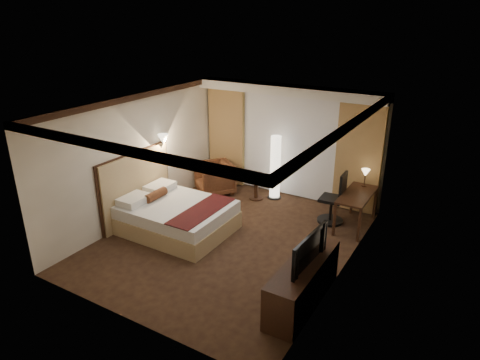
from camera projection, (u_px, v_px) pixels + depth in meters
The scene contains 21 objects.
floor at pixel (230, 240), 8.50m from camera, with size 4.50×5.50×0.01m, color black.
ceiling at pixel (228, 105), 7.50m from camera, with size 4.50×5.50×0.01m, color white.
back_wall at pixel (290, 141), 10.20m from camera, with size 4.50×0.02×2.70m, color beige.
left_wall at pixel (139, 157), 9.07m from camera, with size 0.02×5.50×2.70m, color beige.
right_wall at pixel (347, 202), 6.93m from camera, with size 0.02×5.50×2.70m, color beige.
crown_molding at pixel (228, 109), 7.53m from camera, with size 4.50×5.50×0.12m, color black, non-canonical shape.
soffit at pixel (288, 90), 9.54m from camera, with size 4.50×0.50×0.20m, color white.
curtain_sheer at pixel (289, 146), 10.17m from camera, with size 2.48×0.04×2.45m, color silver.
curtain_left_drape at pixel (227, 137), 10.93m from camera, with size 1.00×0.14×2.45m, color tan.
curtain_right_drape at pixel (359, 158), 9.32m from camera, with size 1.00×0.14×2.45m, color tan.
wall_sconce at pixel (163, 139), 9.38m from camera, with size 0.24×0.24×0.24m, color white, non-canonical shape.
bed at pixel (177, 217), 8.76m from camera, with size 2.11×1.65×0.62m, color white, non-canonical shape.
headboard at pixel (137, 187), 9.10m from camera, with size 0.12×1.95×1.50m, color tan, non-canonical shape.
armchair at pixel (215, 177), 10.56m from camera, with size 0.83×0.78×0.86m, color #442814.
side_table at pixel (256, 189), 10.29m from camera, with size 0.47×0.47×0.52m, color black, non-canonical shape.
floor_lamp at pixel (275, 167), 10.15m from camera, with size 0.33×0.33×1.57m, color white, non-canonical shape.
desk at pixel (356, 210), 8.91m from camera, with size 0.55×1.28×0.75m, color black, non-canonical shape.
desk_lamp at pixel (365, 179), 9.10m from camera, with size 0.18×0.18×0.34m, color #FFD899, non-canonical shape.
office_chair at pixel (332, 197), 9.04m from camera, with size 0.56×0.56×1.15m, color black, non-canonical shape.
dresser at pixel (303, 283), 6.56m from camera, with size 0.50×1.83×0.71m, color black, non-canonical shape.
television at pixel (304, 244), 6.33m from camera, with size 1.09×0.63×0.14m, color black.
Camera 1 is at (3.98, -6.31, 4.24)m, focal length 32.00 mm.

